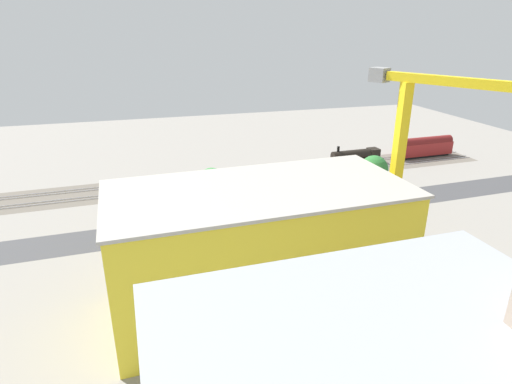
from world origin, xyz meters
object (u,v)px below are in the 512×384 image
at_px(parked_car_1, 373,208).
at_px(street_tree_5, 212,184).
at_px(parked_car_2, 345,210).
at_px(street_tree_0, 375,172).
at_px(locomotive, 358,156).
at_px(street_tree_2, 283,180).
at_px(parked_car_0, 400,203).
at_px(construction_building, 259,249).
at_px(street_tree_1, 374,169).
at_px(parked_car_4, 279,219).
at_px(passenger_coach, 423,147).
at_px(street_tree_3, 213,187).
at_px(parked_car_3, 311,215).
at_px(tower_crane, 413,158).
at_px(traffic_light, 321,183).
at_px(box_truck_0, 308,236).
at_px(platform_canopy_near, 261,173).
at_px(street_tree_4, 272,182).

distance_m(parked_car_1, street_tree_5, 33.25).
bearing_deg(parked_car_2, street_tree_0, -144.58).
xyz_separation_m(locomotive, parked_car_1, (13.24, 30.56, -1.12)).
bearing_deg(street_tree_2, parked_car_0, 158.46).
height_order(construction_building, street_tree_5, construction_building).
bearing_deg(construction_building, street_tree_1, -140.67).
bearing_deg(locomotive, street_tree_0, 69.60).
bearing_deg(street_tree_2, parked_car_4, 66.44).
bearing_deg(construction_building, passenger_coach, -142.54).
height_order(parked_car_2, street_tree_3, street_tree_3).
distance_m(parked_car_0, parked_car_4, 27.18).
distance_m(street_tree_1, street_tree_3, 35.73).
bearing_deg(street_tree_2, construction_building, 65.19).
bearing_deg(parked_car_4, parked_car_3, 178.62).
relative_size(tower_crane, street_tree_5, 3.30).
xyz_separation_m(parked_car_3, traffic_light, (-5.76, -8.25, 3.17)).
height_order(parked_car_1, street_tree_1, street_tree_1).
xyz_separation_m(box_truck_0, street_tree_0, (-23.41, -18.07, 3.51)).
bearing_deg(street_tree_2, platform_canopy_near, -77.90).
distance_m(passenger_coach, street_tree_3, 68.57).
distance_m(parked_car_1, street_tree_4, 21.32).
relative_size(street_tree_3, traffic_light, 1.29).
distance_m(locomotive, traffic_light, 30.78).
bearing_deg(platform_canopy_near, tower_crane, 104.85).
bearing_deg(box_truck_0, street_tree_3, -56.24).
relative_size(parked_car_2, traffic_light, 0.74).
distance_m(street_tree_1, street_tree_4, 23.79).
xyz_separation_m(parked_car_2, street_tree_1, (-10.68, -7.75, 5.15)).
bearing_deg(box_truck_0, street_tree_4, -86.97).
xyz_separation_m(locomotive, traffic_light, (21.25, 22.17, 2.08)).
bearing_deg(traffic_light, street_tree_0, -178.82).
bearing_deg(parked_car_3, parked_car_0, -178.44).
bearing_deg(locomotive, street_tree_1, 68.57).
relative_size(locomotive, street_tree_4, 1.85).
height_order(box_truck_0, street_tree_1, street_tree_1).
distance_m(construction_building, street_tree_1, 47.55).
xyz_separation_m(street_tree_0, traffic_light, (13.11, 0.27, -1.23)).
distance_m(platform_canopy_near, parked_car_0, 31.33).
xyz_separation_m(locomotive, parked_car_2, (19.36, 29.88, -1.12)).
distance_m(construction_building, street_tree_5, 32.59).
bearing_deg(street_tree_0, passenger_coach, -143.02).
bearing_deg(parked_car_2, parked_car_3, 4.09).
relative_size(passenger_coach, parked_car_0, 4.28).
bearing_deg(parked_car_1, street_tree_4, -22.25).
height_order(parked_car_0, traffic_light, traffic_light).
bearing_deg(street_tree_3, street_tree_2, -179.98).
relative_size(passenger_coach, parked_car_1, 4.11).
distance_m(parked_car_0, street_tree_2, 25.14).
xyz_separation_m(parked_car_0, construction_building, (38.08, 23.44, 7.44)).
xyz_separation_m(platform_canopy_near, street_tree_5, (13.10, 9.47, 2.04)).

